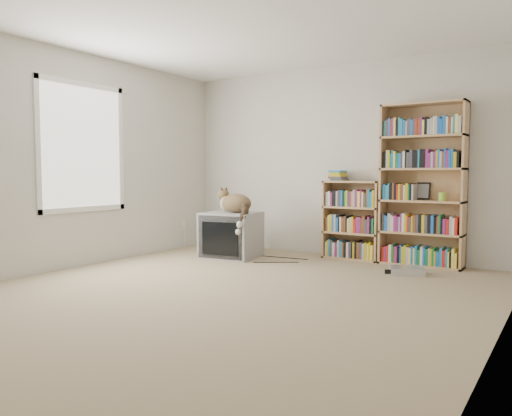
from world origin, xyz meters
The scene contains 16 objects.
floor centered at (0.00, 0.00, 0.00)m, with size 4.50×5.00×0.01m, color tan.
wall_back centered at (0.00, 2.50, 1.25)m, with size 4.50×0.02×2.50m, color beige.
wall_left centered at (-2.25, 0.00, 1.25)m, with size 0.02×5.00×2.50m, color beige.
wall_right centered at (2.25, 0.00, 1.25)m, with size 0.02×5.00×2.50m, color beige.
ceiling centered at (0.00, 0.00, 2.50)m, with size 4.50×5.00×0.02m, color white.
window centered at (-2.24, 0.20, 1.40)m, with size 0.02×1.22×1.52m, color white.
crt_tv centered at (-1.11, 1.61, 0.29)m, with size 0.75×0.70×0.59m.
cat centered at (-1.00, 1.57, 0.68)m, with size 0.65×0.54×0.54m.
bookcase_tall centered at (1.12, 2.36, 0.90)m, with size 0.95×0.30×1.91m.
bookcase_short centered at (0.26, 2.36, 0.47)m, with size 0.73×0.30×1.00m.
book_stack centered at (0.07, 2.31, 1.06)m, with size 0.19×0.24×0.13m, color red.
green_mug centered at (1.36, 2.34, 0.83)m, with size 0.09×0.09×0.10m, color #93CA39.
framed_print centered at (1.11, 2.44, 0.88)m, with size 0.16×0.01×0.21m, color black.
dvd_player centered at (1.14, 1.73, 0.04)m, with size 0.35×0.25×0.08m, color #B5B5BA.
wall_outlet centered at (-2.24, 1.95, 0.32)m, with size 0.01×0.08×0.13m, color silver.
floor_cables centered at (-0.33, 1.74, 0.00)m, with size 1.20×0.70×0.01m, color black, non-canonical shape.
Camera 1 is at (2.65, -3.63, 1.09)m, focal length 35.00 mm.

